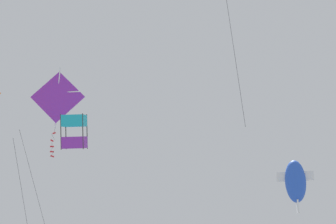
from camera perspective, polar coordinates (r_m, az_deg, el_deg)
kite_box_highest at (r=24.50m, az=-9.06°, el=-1.97°), size 3.63×3.10×8.15m
kite_fish_upper_right at (r=25.48m, az=12.16°, el=-6.56°), size 1.48×1.41×2.30m
kite_diamond_far_centre at (r=27.03m, az=-10.58°, el=1.38°), size 2.32×2.40×8.10m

